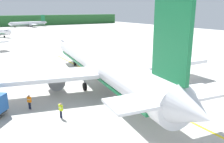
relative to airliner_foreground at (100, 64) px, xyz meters
name	(u,v)px	position (x,y,z in m)	size (l,w,h in m)	color
airliner_foreground	(100,64)	(0.00, 0.00, 0.00)	(34.52, 41.67, 11.90)	white
airliner_distant	(29,23)	(18.75, 128.95, -1.33)	(25.38, 21.03, 7.25)	silver
crew_marshaller	(145,99)	(0.53, -9.62, -2.34)	(0.55, 0.43, 1.78)	#191E33
crew_loader_left	(29,101)	(-10.69, -3.10, -2.38)	(0.45, 0.53, 1.71)	#191E33
crew_loader_right	(61,109)	(-8.44, -7.07, -2.40)	(0.37, 0.60, 1.68)	#191E33
crew_supervisor	(190,104)	(4.06, -12.99, -2.42)	(0.30, 0.62, 1.65)	#191E33
apron_guide_line	(131,92)	(2.32, -4.44, -3.39)	(0.30, 60.00, 0.01)	yellow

